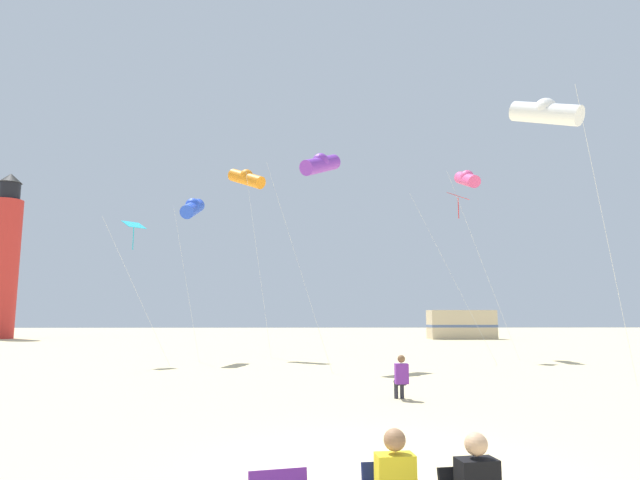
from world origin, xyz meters
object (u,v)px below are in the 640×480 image
Objects in this scene: kite_tube_blue at (193,208)px; lighthouse_distant at (4,260)px; kite_diamond_scarlet at (458,202)px; kite_diamond_cyan at (134,229)px; rv_van_tan at (461,325)px; kite_tube_white at (545,112)px; kite_tube_orange at (246,178)px; kite_tube_violet at (321,164)px; kite_flyer_standing at (401,376)px; kite_tube_rainbow at (467,179)px.

kite_tube_blue is 0.50× the size of lighthouse_distant.
kite_diamond_scarlet is (13.73, 0.22, 0.42)m from kite_tube_blue.
rv_van_tan is (23.36, 27.69, -4.84)m from kite_diamond_cyan.
kite_tube_white reaches higher than kite_diamond_scarlet.
kite_tube_blue is 33.86m from rv_van_tan.
kite_diamond_cyan is 1.03× the size of rv_van_tan.
kite_tube_white is 36.87m from rv_van_tan.
kite_tube_blue is at bearing -131.04° from rv_van_tan.
kite_tube_blue is 3.82m from kite_tube_orange.
kite_tube_violet is 0.92× the size of kite_tube_orange.
kite_tube_orange is at bearing 38.58° from kite_tube_blue.
kite_flyer_standing is at bearing -56.84° from kite_tube_blue.
lighthouse_distant is at bearing 127.09° from kite_diamond_cyan.
rv_van_tan is at bearing 50.72° from kite_tube_blue.
kite_flyer_standing is 18.50m from kite_tube_rainbow.
kite_tube_orange is at bearing -71.32° from kite_flyer_standing.
kite_diamond_scarlet is at bearing 27.85° from kite_tube_violet.
kite_tube_orange is at bearing -129.76° from rv_van_tan.
kite_diamond_cyan is at bearing -48.39° from kite_flyer_standing.
kite_tube_rainbow is (17.12, 3.88, 3.58)m from kite_diamond_cyan.
kite_tube_blue reaches higher than kite_diamond_cyan.
kite_diamond_scarlet is 0.83× the size of kite_tube_orange.
lighthouse_distant is (-31.09, 31.25, -1.15)m from kite_tube_violet.
kite_tube_orange is 16.39m from kite_tube_white.
kite_tube_blue is 15.10m from kite_tube_rainbow.
rv_van_tan is (45.71, -1.87, -6.45)m from lighthouse_distant.
kite_tube_rainbow is 0.63× the size of lighthouse_distant.
kite_tube_rainbow is at bearing 7.51° from kite_tube_blue.
kite_tube_blue is at bearing -172.49° from kite_tube_rainbow.
kite_tube_blue is at bearing -141.42° from kite_tube_orange.
kite_flyer_standing is 0.07× the size of lighthouse_distant.
rv_van_tan is at bearing 78.81° from kite_tube_white.
kite_tube_orange is at bearing -43.37° from lighthouse_distant.
kite_tube_white is at bearing -34.32° from kite_tube_blue.
kite_tube_violet is 6.92m from kite_tube_orange.
kite_flyer_standing is at bearing -78.42° from kite_tube_violet.
kite_tube_orange reaches higher than kite_diamond_cyan.
kite_tube_violet is (-1.86, 9.10, 8.37)m from kite_flyer_standing.
kite_diamond_cyan is 0.69× the size of kite_tube_violet.
kite_flyer_standing is 52.60m from lighthouse_distant.
kite_flyer_standing is 0.17× the size of kite_diamond_cyan.
kite_diamond_cyan is 18.31m from kite_tube_white.
kite_tube_orange is 31.31m from rv_van_tan.
kite_tube_white is at bearing -25.12° from kite_diamond_cyan.
kite_tube_blue is at bearing -59.75° from kite_flyer_standing.
kite_tube_rainbow is at bearing -116.81° from kite_flyer_standing.
kite_flyer_standing is at bearing -45.48° from kite_diamond_cyan.
kite_tube_rainbow is at bearing 12.78° from kite_diamond_cyan.
kite_tube_violet reaches higher than kite_diamond_cyan.
kite_diamond_cyan is 3.33m from kite_tube_blue.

